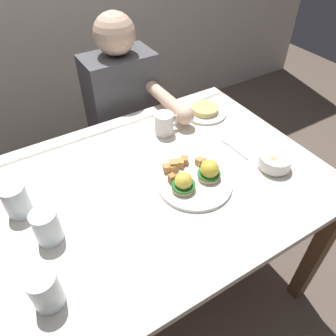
% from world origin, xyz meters
% --- Properties ---
extents(ground_plane, '(6.00, 6.00, 0.00)m').
position_xyz_m(ground_plane, '(0.00, 0.00, 0.00)').
color(ground_plane, brown).
extents(dining_table, '(1.20, 0.90, 0.74)m').
position_xyz_m(dining_table, '(0.00, 0.00, 0.63)').
color(dining_table, silver).
rests_on(dining_table, ground_plane).
extents(eggs_benedict_plate, '(0.27, 0.27, 0.09)m').
position_xyz_m(eggs_benedict_plate, '(0.10, -0.08, 0.76)').
color(eggs_benedict_plate, white).
rests_on(eggs_benedict_plate, dining_table).
extents(fruit_bowl, '(0.12, 0.12, 0.06)m').
position_xyz_m(fruit_bowl, '(0.40, -0.17, 0.77)').
color(fruit_bowl, white).
rests_on(fruit_bowl, dining_table).
extents(coffee_mug, '(0.11, 0.08, 0.09)m').
position_xyz_m(coffee_mug, '(0.17, 0.24, 0.79)').
color(coffee_mug, white).
rests_on(coffee_mug, dining_table).
extents(fork, '(0.02, 0.16, 0.00)m').
position_xyz_m(fork, '(0.35, 0.01, 0.74)').
color(fork, silver).
rests_on(fork, dining_table).
extents(water_glass_near, '(0.08, 0.08, 0.11)m').
position_xyz_m(water_glass_near, '(-0.41, -0.05, 0.79)').
color(water_glass_near, silver).
rests_on(water_glass_near, dining_table).
extents(water_glass_far, '(0.08, 0.08, 0.12)m').
position_xyz_m(water_glass_far, '(-0.47, -0.25, 0.79)').
color(water_glass_far, silver).
rests_on(water_glass_far, dining_table).
extents(water_glass_extra, '(0.08, 0.08, 0.11)m').
position_xyz_m(water_glass_extra, '(-0.46, 0.10, 0.79)').
color(water_glass_extra, silver).
rests_on(water_glass_extra, dining_table).
extents(side_plate, '(0.20, 0.20, 0.04)m').
position_xyz_m(side_plate, '(0.40, 0.27, 0.75)').
color(side_plate, white).
rests_on(side_plate, dining_table).
extents(diner_person, '(0.34, 0.54, 1.14)m').
position_xyz_m(diner_person, '(0.15, 0.60, 0.65)').
color(diner_person, '#33333D').
rests_on(diner_person, ground_plane).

